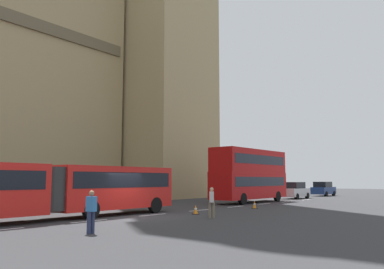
{
  "coord_description": "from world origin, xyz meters",
  "views": [
    {
      "loc": [
        -15.42,
        -16.87,
        2.12
      ],
      "look_at": [
        7.93,
        2.09,
        5.63
      ],
      "focal_mm": 36.32,
      "sensor_mm": 36.0,
      "label": 1
    }
  ],
  "objects_px": {
    "sedan_trailing": "(323,189)",
    "articulated_bus": "(46,187)",
    "pedestrian_near_cones": "(91,210)",
    "sedan_lead": "(295,190)",
    "traffic_cone_west": "(196,210)",
    "pedestrian_by_kerb": "(212,201)",
    "traffic_cone_middle": "(255,205)",
    "double_decker_bus": "(250,173)"
  },
  "relations": [
    {
      "from": "sedan_trailing",
      "to": "articulated_bus",
      "type": "bearing_deg",
      "value": -179.72
    },
    {
      "from": "pedestrian_near_cones",
      "to": "articulated_bus",
      "type": "bearing_deg",
      "value": 75.89
    },
    {
      "from": "sedan_lead",
      "to": "traffic_cone_west",
      "type": "distance_m",
      "value": 22.99
    },
    {
      "from": "articulated_bus",
      "to": "sedan_lead",
      "type": "height_order",
      "value": "articulated_bus"
    },
    {
      "from": "sedan_lead",
      "to": "sedan_trailing",
      "type": "relative_size",
      "value": 1.0
    },
    {
      "from": "articulated_bus",
      "to": "sedan_trailing",
      "type": "height_order",
      "value": "articulated_bus"
    },
    {
      "from": "articulated_bus",
      "to": "traffic_cone_west",
      "type": "bearing_deg",
      "value": -25.11
    },
    {
      "from": "pedestrian_by_kerb",
      "to": "articulated_bus",
      "type": "bearing_deg",
      "value": 138.39
    },
    {
      "from": "sedan_lead",
      "to": "articulated_bus",
      "type": "bearing_deg",
      "value": 180.0
    },
    {
      "from": "traffic_cone_middle",
      "to": "pedestrian_by_kerb",
      "type": "distance_m",
      "value": 7.93
    },
    {
      "from": "double_decker_bus",
      "to": "pedestrian_near_cones",
      "type": "relative_size",
      "value": 5.93
    },
    {
      "from": "articulated_bus",
      "to": "traffic_cone_middle",
      "type": "distance_m",
      "value": 15.0
    },
    {
      "from": "pedestrian_near_cones",
      "to": "pedestrian_by_kerb",
      "type": "distance_m",
      "value": 8.11
    },
    {
      "from": "articulated_bus",
      "to": "traffic_cone_west",
      "type": "relative_size",
      "value": 29.06
    },
    {
      "from": "sedan_trailing",
      "to": "sedan_lead",
      "type": "bearing_deg",
      "value": -178.78
    },
    {
      "from": "sedan_lead",
      "to": "pedestrian_near_cones",
      "type": "distance_m",
      "value": 32.61
    },
    {
      "from": "sedan_lead",
      "to": "traffic_cone_west",
      "type": "relative_size",
      "value": 7.59
    },
    {
      "from": "double_decker_bus",
      "to": "pedestrian_by_kerb",
      "type": "relative_size",
      "value": 5.93
    },
    {
      "from": "articulated_bus",
      "to": "sedan_lead",
      "type": "bearing_deg",
      "value": -0.0
    },
    {
      "from": "articulated_bus",
      "to": "sedan_trailing",
      "type": "relative_size",
      "value": 3.83
    },
    {
      "from": "traffic_cone_middle",
      "to": "pedestrian_near_cones",
      "type": "height_order",
      "value": "pedestrian_near_cones"
    },
    {
      "from": "double_decker_bus",
      "to": "traffic_cone_middle",
      "type": "relative_size",
      "value": 17.29
    },
    {
      "from": "traffic_cone_west",
      "to": "traffic_cone_middle",
      "type": "height_order",
      "value": "same"
    },
    {
      "from": "traffic_cone_west",
      "to": "pedestrian_near_cones",
      "type": "height_order",
      "value": "pedestrian_near_cones"
    },
    {
      "from": "articulated_bus",
      "to": "sedan_lead",
      "type": "xyz_separation_m",
      "value": [
        30.6,
        -0.0,
        -0.83
      ]
    },
    {
      "from": "sedan_trailing",
      "to": "traffic_cone_middle",
      "type": "distance_m",
      "value": 25.91
    },
    {
      "from": "articulated_bus",
      "to": "sedan_lead",
      "type": "distance_m",
      "value": 30.61
    },
    {
      "from": "articulated_bus",
      "to": "pedestrian_near_cones",
      "type": "distance_m",
      "value": 6.12
    },
    {
      "from": "double_decker_bus",
      "to": "traffic_cone_middle",
      "type": "bearing_deg",
      "value": -147.24
    },
    {
      "from": "pedestrian_by_kerb",
      "to": "traffic_cone_middle",
      "type": "bearing_deg",
      "value": 12.67
    },
    {
      "from": "sedan_lead",
      "to": "traffic_cone_middle",
      "type": "height_order",
      "value": "sedan_lead"
    },
    {
      "from": "sedan_lead",
      "to": "sedan_trailing",
      "type": "height_order",
      "value": "same"
    },
    {
      "from": "articulated_bus",
      "to": "traffic_cone_middle",
      "type": "relative_size",
      "value": 29.06
    },
    {
      "from": "sedan_lead",
      "to": "traffic_cone_west",
      "type": "xyz_separation_m",
      "value": [
        -22.68,
        -3.71,
        -0.63
      ]
    },
    {
      "from": "sedan_lead",
      "to": "pedestrian_by_kerb",
      "type": "relative_size",
      "value": 2.6
    },
    {
      "from": "sedan_lead",
      "to": "traffic_cone_middle",
      "type": "bearing_deg",
      "value": -165.68
    },
    {
      "from": "pedestrian_near_cones",
      "to": "pedestrian_by_kerb",
      "type": "relative_size",
      "value": 1.0
    },
    {
      "from": "sedan_lead",
      "to": "sedan_trailing",
      "type": "distance_m",
      "value": 9.27
    },
    {
      "from": "pedestrian_near_cones",
      "to": "sedan_trailing",
      "type": "bearing_deg",
      "value": 8.37
    },
    {
      "from": "traffic_cone_middle",
      "to": "double_decker_bus",
      "type": "bearing_deg",
      "value": 32.76
    },
    {
      "from": "double_decker_bus",
      "to": "sedan_lead",
      "type": "distance_m",
      "value": 9.97
    },
    {
      "from": "traffic_cone_west",
      "to": "traffic_cone_middle",
      "type": "distance_m",
      "value": 6.44
    }
  ]
}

